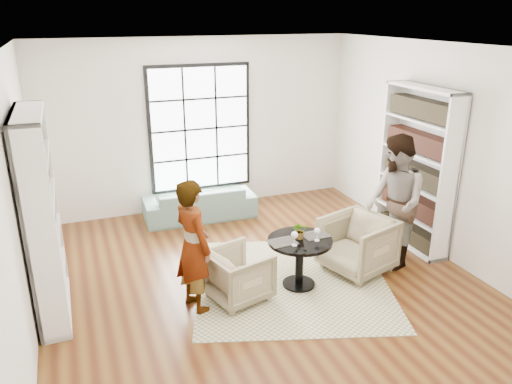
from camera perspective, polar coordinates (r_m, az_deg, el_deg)
name	(u,v)px	position (r m, az deg, el deg)	size (l,w,h in m)	color
ground	(263,282)	(6.72, 0.77, -10.23)	(6.00, 6.00, 0.00)	brown
room_shell	(248,180)	(6.67, -0.91, 1.37)	(6.00, 6.01, 6.00)	silver
rug	(292,282)	(6.73, 4.14, -10.19)	(2.48, 2.48, 0.01)	#C3B492
pedestal_table	(300,252)	(6.44, 5.01, -6.87)	(0.83, 0.83, 0.66)	black
sofa	(200,202)	(8.66, -6.46, -1.19)	(1.89, 0.74, 0.55)	gray
armchair_left	(238,275)	(6.23, -2.03, -9.43)	(0.69, 0.71, 0.65)	gray
armchair_right	(357,245)	(6.97, 11.48, -5.90)	(0.83, 0.85, 0.78)	tan
person_left	(193,246)	(5.87, -7.20, -6.14)	(0.59, 0.39, 1.63)	gray
person_right	(395,202)	(7.06, 15.57, -1.13)	(0.90, 0.70, 1.86)	gray
placemat_left	(282,242)	(6.27, 3.04, -5.73)	(0.34, 0.26, 0.01)	black
placemat_right	(315,235)	(6.49, 6.78, -4.90)	(0.34, 0.26, 0.01)	black
cutlery_left	(282,242)	(6.27, 3.05, -5.67)	(0.14, 0.22, 0.01)	#BCBCC1
cutlery_right	(315,234)	(6.49, 6.78, -4.85)	(0.14, 0.22, 0.01)	#BCBCC1
wine_glass_left	(295,235)	(6.14, 4.43, -4.97)	(0.09, 0.09, 0.19)	silver
wine_glass_right	(317,231)	(6.30, 7.03, -4.50)	(0.08, 0.08, 0.18)	silver
flower_centerpiece	(300,230)	(6.34, 5.05, -4.38)	(0.20, 0.18, 0.23)	gray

